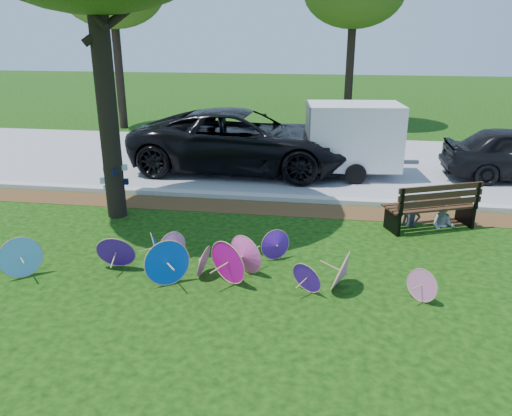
{
  "coord_description": "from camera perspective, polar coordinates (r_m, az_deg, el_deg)",
  "views": [
    {
      "loc": [
        1.89,
        -7.03,
        4.16
      ],
      "look_at": [
        0.5,
        2.0,
        0.9
      ],
      "focal_mm": 35.0,
      "sensor_mm": 36.0,
      "label": 1
    }
  ],
  "objects": [
    {
      "name": "black_van",
      "position": [
        15.56,
        -1.59,
        7.69
      ],
      "size": [
        6.83,
        3.26,
        1.88
      ],
      "primitive_type": "imported",
      "rotation": [
        0.0,
        0.0,
        1.55
      ],
      "color": "black",
      "rests_on": "ground"
    },
    {
      "name": "ground",
      "position": [
        8.38,
        -5.55,
        -10.22
      ],
      "size": [
        90.0,
        90.0,
        0.0
      ],
      "primitive_type": "plane",
      "color": "black",
      "rests_on": "ground"
    },
    {
      "name": "parasol_pile",
      "position": [
        8.88,
        -5.81,
        -5.82
      ],
      "size": [
        7.55,
        1.88,
        0.82
      ],
      "color": "#60B2F9",
      "rests_on": "ground"
    },
    {
      "name": "park_bench",
      "position": [
        11.66,
        19.22,
        0.4
      ],
      "size": [
        2.19,
        1.52,
        1.07
      ],
      "primitive_type": null,
      "rotation": [
        0.0,
        0.0,
        0.4
      ],
      "color": "black",
      "rests_on": "ground"
    },
    {
      "name": "street",
      "position": [
        17.0,
        2.1,
        5.48
      ],
      "size": [
        90.0,
        8.0,
        0.01
      ],
      "primitive_type": "cube",
      "color": "gray",
      "rests_on": "ground"
    },
    {
      "name": "person_right",
      "position": [
        11.78,
        20.84,
        0.33
      ],
      "size": [
        0.61,
        0.53,
        1.04
      ],
      "primitive_type": "imported",
      "rotation": [
        0.0,
        0.0,
        -0.32
      ],
      "color": "#B3B2BB",
      "rests_on": "ground"
    },
    {
      "name": "person_left",
      "position": [
        11.64,
        17.5,
        0.74
      ],
      "size": [
        0.45,
        0.33,
        1.14
      ],
      "primitive_type": "imported",
      "rotation": [
        0.0,
        0.0,
        0.16
      ],
      "color": "#323945",
      "rests_on": "ground"
    },
    {
      "name": "cargo_trailer",
      "position": [
        15.11,
        11.07,
        8.11
      ],
      "size": [
        2.84,
        1.98,
        2.46
      ],
      "primitive_type": "cube",
      "rotation": [
        0.0,
        0.0,
        0.12
      ],
      "color": "silver",
      "rests_on": "ground"
    },
    {
      "name": "curb",
      "position": [
        13.03,
        -0.04,
        1.31
      ],
      "size": [
        90.0,
        0.3,
        0.12
      ],
      "primitive_type": "cube",
      "color": "#B7B5AD",
      "rests_on": "ground"
    },
    {
      "name": "mulch_strip",
      "position": [
        12.4,
        -0.53,
        0.06
      ],
      "size": [
        90.0,
        1.0,
        0.01
      ],
      "primitive_type": "cube",
      "color": "#472D16",
      "rests_on": "ground"
    }
  ]
}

